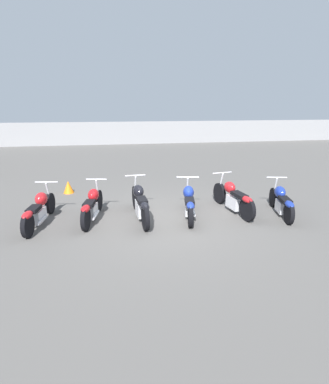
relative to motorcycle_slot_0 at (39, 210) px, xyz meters
name	(u,v)px	position (x,y,z in m)	size (l,w,h in m)	color
ground_plane	(167,220)	(3.25, -0.22, -0.40)	(60.00, 60.00, 0.00)	#514F4C
fence_back	(131,133)	(3.25, 15.27, 0.43)	(40.00, 0.04, 1.66)	gray
motorcycle_slot_0	(39,210)	(0.00, 0.00, 0.00)	(0.61, 2.15, 0.95)	black
motorcycle_slot_1	(92,205)	(1.31, 0.10, 0.01)	(0.64, 2.02, 0.97)	black
motorcycle_slot_2	(140,203)	(2.55, -0.02, 0.05)	(0.58, 2.27, 1.04)	black
motorcycle_slot_3	(189,202)	(3.86, -0.09, 0.02)	(0.69, 2.04, 0.97)	black
motorcycle_slot_4	(234,198)	(5.20, 0.08, 0.02)	(0.65, 2.16, 1.00)	black
motorcycle_slot_5	(282,201)	(6.41, -0.37, 0.00)	(0.70, 1.91, 0.94)	black
traffic_cone_near	(68,187)	(0.32, 2.80, -0.19)	(0.35, 0.35, 0.42)	orange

